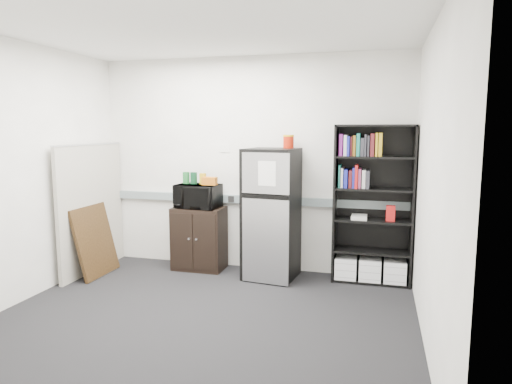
% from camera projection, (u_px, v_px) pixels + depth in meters
% --- Properties ---
extents(floor, '(4.00, 4.00, 0.00)m').
position_uv_depth(floor, '(201.00, 320.00, 4.33)').
color(floor, black).
rests_on(floor, ground).
extents(wall_back, '(4.00, 0.02, 2.70)m').
position_uv_depth(wall_back, '(251.00, 164.00, 5.82)').
color(wall_back, silver).
rests_on(wall_back, floor).
extents(wall_right, '(0.02, 3.50, 2.70)m').
position_uv_depth(wall_right, '(432.00, 186.00, 3.63)').
color(wall_right, silver).
rests_on(wall_right, floor).
extents(wall_left, '(0.02, 3.50, 2.70)m').
position_uv_depth(wall_left, '(17.00, 173.00, 4.66)').
color(wall_left, silver).
rests_on(wall_left, floor).
extents(ceiling, '(4.00, 3.50, 0.02)m').
position_uv_depth(ceiling, '(196.00, 25.00, 3.96)').
color(ceiling, white).
rests_on(ceiling, wall_back).
extents(electrical_raceway, '(3.92, 0.05, 0.10)m').
position_uv_depth(electrical_raceway, '(250.00, 200.00, 5.85)').
color(electrical_raceway, gray).
rests_on(electrical_raceway, wall_back).
extents(wall_note, '(0.14, 0.00, 0.10)m').
position_uv_depth(wall_note, '(225.00, 149.00, 5.88)').
color(wall_note, white).
rests_on(wall_note, wall_back).
extents(bookshelf, '(0.90, 0.34, 1.85)m').
position_uv_depth(bookshelf, '(373.00, 206.00, 5.31)').
color(bookshelf, black).
rests_on(bookshelf, floor).
extents(cubicle_partition, '(0.06, 1.30, 1.62)m').
position_uv_depth(cubicle_partition, '(92.00, 208.00, 5.75)').
color(cubicle_partition, '#A59E92').
rests_on(cubicle_partition, floor).
extents(cabinet, '(0.64, 0.43, 0.81)m').
position_uv_depth(cabinet, '(199.00, 238.00, 5.87)').
color(cabinet, black).
rests_on(cabinet, floor).
extents(microwave, '(0.56, 0.39, 0.30)m').
position_uv_depth(microwave, '(198.00, 196.00, 5.78)').
color(microwave, black).
rests_on(microwave, cabinet).
extents(snack_box_a, '(0.08, 0.06, 0.15)m').
position_uv_depth(snack_box_a, '(186.00, 178.00, 5.83)').
color(snack_box_a, '#1B6029').
rests_on(snack_box_a, microwave).
extents(snack_box_b, '(0.08, 0.07, 0.15)m').
position_uv_depth(snack_box_b, '(194.00, 178.00, 5.80)').
color(snack_box_b, '#0D3A1F').
rests_on(snack_box_b, microwave).
extents(snack_box_c, '(0.07, 0.06, 0.14)m').
position_uv_depth(snack_box_c, '(203.00, 179.00, 5.77)').
color(snack_box_c, '#C39912').
rests_on(snack_box_c, microwave).
extents(snack_bag, '(0.18, 0.10, 0.10)m').
position_uv_depth(snack_bag, '(210.00, 181.00, 5.70)').
color(snack_bag, '#BB5F12').
rests_on(snack_bag, microwave).
extents(refrigerator, '(0.65, 0.68, 1.57)m').
position_uv_depth(refrigerator, '(271.00, 214.00, 5.49)').
color(refrigerator, black).
rests_on(refrigerator, floor).
extents(coffee_can, '(0.13, 0.13, 0.18)m').
position_uv_depth(coffee_can, '(289.00, 141.00, 5.45)').
color(coffee_can, '#A81B07').
rests_on(coffee_can, refrigerator).
extents(framed_poster, '(0.24, 0.68, 0.86)m').
position_uv_depth(framed_poster, '(95.00, 240.00, 5.62)').
color(framed_poster, black).
rests_on(framed_poster, floor).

